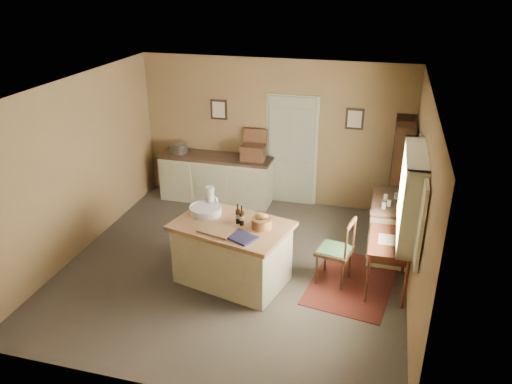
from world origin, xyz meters
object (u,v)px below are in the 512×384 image
Objects in this scene: desk_chair at (334,251)px; shelving_unit at (403,175)px; sideboard at (217,177)px; right_cabinet at (389,226)px; work_island at (232,251)px; writing_desk at (390,246)px.

shelving_unit is (0.88, 2.00, 0.45)m from desk_chair.
desk_chair is 0.52× the size of shelving_unit.
sideboard reaches higher than desk_chair.
right_cabinet is 0.58× the size of shelving_unit.
work_island is 0.82× the size of sideboard.
right_cabinet is (2.14, 1.37, -0.02)m from work_island.
shelving_unit reaches higher than desk_chair.
shelving_unit reaches higher than sideboard.
desk_chair is (2.50, -2.20, 0.01)m from sideboard.
sideboard is at bearing 127.14° from work_island.
writing_desk is at bearing 23.49° from work_island.
right_cabinet is at bearing -20.08° from sideboard.
desk_chair is 1.26m from right_cabinet.
sideboard is 2.18× the size of desk_chair.
right_cabinet is (0.73, 1.02, -0.03)m from desk_chair.
sideboard is 2.34× the size of writing_desk.
desk_chair is 0.90× the size of right_cabinet.
sideboard reaches higher than writing_desk.
sideboard is (-1.10, 2.55, -0.00)m from work_island.
shelving_unit is (3.39, -0.20, 0.46)m from sideboard.
work_island is at bearing -147.34° from right_cabinet.
work_island reaches higher than right_cabinet.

